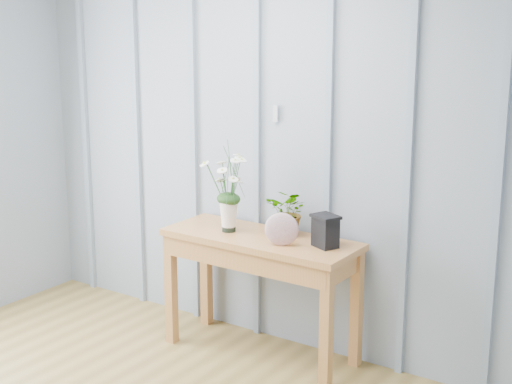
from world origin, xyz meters
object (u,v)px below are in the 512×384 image
Objects in this scene: sideboard at (261,254)px; felt_disc_vessel at (282,229)px; daisy_vase at (228,178)px; carved_box at (325,231)px.

felt_disc_vessel reaches higher than sideboard.
daisy_vase is at bearing -173.76° from sideboard.
felt_disc_vessel is at bearing -8.80° from daisy_vase.
daisy_vase is 2.70× the size of felt_disc_vessel.
sideboard is 6.37× the size of carved_box.
carved_box is (0.42, 0.03, 0.21)m from sideboard.
felt_disc_vessel reaches higher than carved_box.
sideboard is at bearing 6.24° from daisy_vase.
daisy_vase reaches higher than felt_disc_vessel.
daisy_vase is (-0.22, -0.02, 0.44)m from sideboard.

